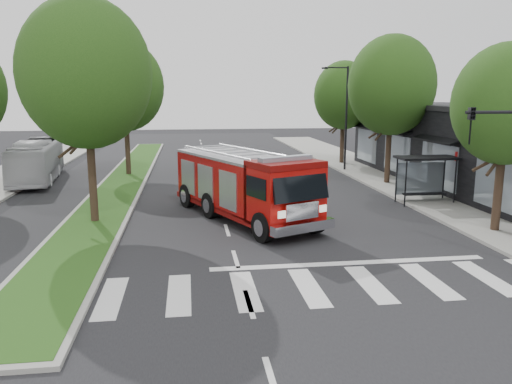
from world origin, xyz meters
TOP-DOWN VIEW (x-y plane):
  - ground at (0.00, 0.00)m, footprint 140.00×140.00m
  - sidewalk_right at (12.50, 10.00)m, footprint 5.00×80.00m
  - median at (-6.00, 18.00)m, footprint 3.00×50.00m
  - storefront_row at (17.00, 10.00)m, footprint 8.00×30.00m
  - bus_shelter at (11.20, 8.15)m, footprint 3.20×1.60m
  - tree_right_near at (11.50, 2.00)m, footprint 4.40×4.40m
  - tree_right_mid at (11.50, 14.00)m, footprint 5.60×5.60m
  - tree_right_far at (11.50, 24.00)m, footprint 5.00×5.00m
  - tree_median_near at (-6.00, 6.00)m, footprint 5.80×5.80m
  - tree_median_far at (-6.00, 20.00)m, footprint 5.60×5.60m
  - streetlight_right_far at (10.35, 20.00)m, footprint 2.11×0.20m
  - fire_engine at (0.98, 5.98)m, footprint 6.62×10.17m
  - city_bus at (-12.00, 18.68)m, footprint 3.65×10.40m

SIDE VIEW (x-z plane):
  - ground at x=0.00m, z-range 0.00..0.00m
  - sidewalk_right at x=12.50m, z-range 0.00..0.15m
  - median at x=-6.00m, z-range 0.00..0.16m
  - city_bus at x=-12.00m, z-range 0.00..2.84m
  - fire_engine at x=0.98m, z-range -0.07..3.34m
  - bus_shelter at x=11.20m, z-range 0.73..3.34m
  - storefront_row at x=17.00m, z-range 0.00..5.00m
  - streetlight_right_far at x=10.35m, z-range 0.48..8.48m
  - tree_right_near at x=11.50m, z-range 1.48..9.53m
  - tree_right_far at x=11.50m, z-range 1.47..10.20m
  - tree_right_mid at x=11.50m, z-range 1.63..11.35m
  - tree_median_far at x=-6.00m, z-range 1.63..11.35m
  - tree_median_near at x=-6.00m, z-range 1.73..11.89m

